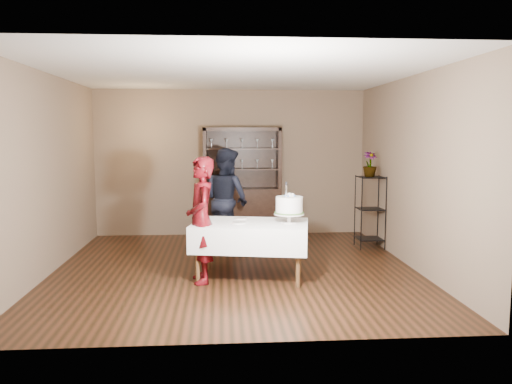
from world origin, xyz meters
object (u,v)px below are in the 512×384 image
plant_etagere (370,209)px  cake_table (251,236)px  woman (201,220)px  man (226,200)px  china_hutch (242,201)px  cake (289,206)px  potted_plant (370,164)px

plant_etagere → cake_table: size_ratio=0.74×
woman → man: bearing=158.4°
china_hutch → cake: (0.49, -2.75, 0.29)m
man → cake: (0.79, -1.66, 0.12)m
cake_table → man: size_ratio=0.97×
cake → potted_plant: bearing=46.9°
woman → cake: (1.13, 0.07, 0.15)m
cake_table → potted_plant: potted_plant is taller
man → woman: bearing=128.3°
china_hutch → cake: 2.81m
china_hutch → plant_etagere: china_hutch is taller
plant_etagere → woman: bearing=-147.1°
plant_etagere → woman: (-2.72, -1.76, 0.15)m
potted_plant → china_hutch: bearing=151.9°
china_hutch → man: 1.15m
china_hutch → plant_etagere: (2.08, -1.05, -0.01)m
plant_etagere → potted_plant: bearing=-132.5°
man → potted_plant: man is taller
china_hutch → cake: bearing=-79.9°
cake_table → cake: cake is taller
cake → man: bearing=115.5°
woman → potted_plant: size_ratio=3.90×
potted_plant → plant_etagere: bearing=47.5°
china_hutch → cake_table: 2.69m
plant_etagere → china_hutch: bearing=153.2°
china_hutch → man: (-0.30, -1.09, 0.17)m
woman → cake: size_ratio=2.98×
plant_etagere → man: bearing=-179.0°
plant_etagere → cake_table: (-2.09, -1.63, -0.09)m
cake_table → man: bearing=100.4°
woman → plant_etagere: bearing=112.5°
cake_table → man: (-0.29, 1.59, 0.27)m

